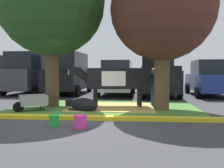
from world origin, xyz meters
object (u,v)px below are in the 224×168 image
at_px(suv_dark_grey, 30,73).
at_px(sedan_silver, 117,78).
at_px(shade_tree_right, 163,9).
at_px(person_handler, 154,86).
at_px(shade_tree_left, 51,2).
at_px(pickup_truck_black, 158,76).
at_px(sedan_blue, 209,78).
at_px(calf_lying, 83,105).
at_px(bucket_pink, 80,121).
at_px(bucket_green, 54,120).
at_px(suv_black, 69,73).
at_px(cow_holstein, 115,79).
at_px(wheelbarrow, 33,100).

xyz_separation_m(suv_dark_grey, sedan_silver, (5.47, -0.39, -0.29)).
xyz_separation_m(shade_tree_right, person_handler, (-0.18, 0.95, -2.80)).
distance_m(shade_tree_left, shade_tree_right, 4.27).
relative_size(pickup_truck_black, sedan_blue, 1.23).
distance_m(calf_lying, bucket_pink, 2.43).
bearing_deg(suv_dark_grey, sedan_silver, -4.05).
relative_size(bucket_green, suv_black, 0.06).
bearing_deg(cow_holstein, bucket_green, -111.33).
bearing_deg(shade_tree_right, shade_tree_left, 173.96).
bearing_deg(shade_tree_left, cow_holstein, 2.50).
bearing_deg(sedan_blue, shade_tree_left, -147.59).
height_order(shade_tree_left, bucket_pink, shade_tree_left).
bearing_deg(bucket_green, person_handler, 52.59).
bearing_deg(bucket_pink, pickup_truck_black, 71.66).
bearing_deg(person_handler, wheelbarrow, -159.57).
distance_m(shade_tree_right, cow_holstein, 3.11).
bearing_deg(cow_holstein, sedan_silver, 92.40).
bearing_deg(pickup_truck_black, bucket_pink, -108.34).
xyz_separation_m(person_handler, wheelbarrow, (-4.37, -1.63, -0.44)).
relative_size(shade_tree_left, bucket_green, 21.19).
relative_size(calf_lying, bucket_green, 4.49).
bearing_deg(sedan_silver, cow_holstein, -87.60).
xyz_separation_m(shade_tree_right, bucket_pink, (-2.35, -3.00, -3.45)).
relative_size(shade_tree_right, suv_dark_grey, 1.18).
distance_m(suv_black, sedan_silver, 3.02).
bearing_deg(shade_tree_left, sedan_blue, 32.41).
bearing_deg(wheelbarrow, sedan_silver, 66.75).
height_order(person_handler, sedan_blue, sedan_blue).
bearing_deg(wheelbarrow, suv_black, 93.58).
height_order(sedan_silver, pickup_truck_black, pickup_truck_black).
distance_m(cow_holstein, sedan_blue, 6.83).
height_order(shade_tree_left, sedan_blue, shade_tree_left).
xyz_separation_m(pickup_truck_black, sedan_blue, (2.82, -0.21, -0.13)).
xyz_separation_m(bucket_green, bucket_pink, (0.72, -0.17, 0.02)).
relative_size(sedan_silver, sedan_blue, 1.00).
height_order(bucket_green, sedan_silver, sedan_silver).
bearing_deg(person_handler, suv_dark_grey, 146.45).
height_order(person_handler, bucket_green, person_handler).
bearing_deg(bucket_pink, shade_tree_left, 118.60).
height_order(shade_tree_left, wheelbarrow, shade_tree_left).
distance_m(bucket_pink, sedan_blue, 9.96).
xyz_separation_m(wheelbarrow, sedan_silver, (2.60, 6.04, 0.60)).
xyz_separation_m(wheelbarrow, suv_dark_grey, (-2.88, 6.43, 0.88)).
distance_m(bucket_pink, suv_dark_grey, 10.18).
xyz_separation_m(shade_tree_left, wheelbarrow, (-0.32, -1.12, -3.71)).
relative_size(calf_lying, suv_dark_grey, 0.28).
relative_size(shade_tree_left, wheelbarrow, 4.17).
bearing_deg(sedan_silver, bucket_green, -97.78).
bearing_deg(person_handler, shade_tree_left, -172.90).
xyz_separation_m(cow_holstein, wheelbarrow, (-2.80, -1.23, -0.73)).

